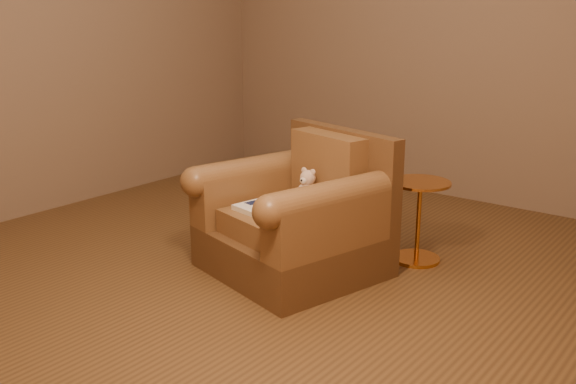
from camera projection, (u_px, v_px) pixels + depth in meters
The scene contains 5 objects.
floor at pixel (271, 261), 3.92m from camera, with size 4.00×4.00×0.00m, color brown.
armchair at pixel (298, 219), 3.71m from camera, with size 1.07×1.04×0.80m.
teddy_bear at pixel (306, 190), 3.73m from camera, with size 0.16×0.18×0.22m.
guidebook at pixel (268, 211), 3.58m from camera, with size 0.42×0.30×0.03m.
side_table at pixel (419, 218), 3.85m from camera, with size 0.36×0.36×0.50m.
Camera 1 is at (2.33, -2.81, 1.49)m, focal length 40.00 mm.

